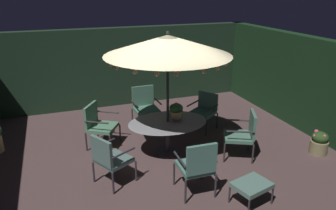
% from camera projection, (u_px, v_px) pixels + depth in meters
% --- Properties ---
extents(ground_plane, '(8.17, 7.53, 0.02)m').
position_uv_depth(ground_plane, '(159.00, 158.00, 6.91)').
color(ground_plane, '#513B3B').
extents(hedge_backdrop_rear, '(8.17, 0.30, 2.32)m').
position_uv_depth(hedge_backdrop_rear, '(121.00, 67.00, 9.69)').
color(hedge_backdrop_rear, '#1A2E1E').
rests_on(hedge_backdrop_rear, ground_plane).
extents(hedge_backdrop_right, '(0.30, 7.53, 2.32)m').
position_uv_depth(hedge_backdrop_right, '(314.00, 87.00, 7.77)').
color(hedge_backdrop_right, black).
rests_on(hedge_backdrop_right, ground_plane).
extents(patio_dining_table, '(1.71, 1.28, 0.74)m').
position_uv_depth(patio_dining_table, '(168.00, 127.00, 6.91)').
color(patio_dining_table, '#2F2A31').
rests_on(patio_dining_table, ground_plane).
extents(patio_umbrella, '(2.54, 2.54, 2.63)m').
position_uv_depth(patio_umbrella, '(168.00, 45.00, 6.30)').
color(patio_umbrella, '#2F3032').
rests_on(patio_umbrella, ground_plane).
extents(centerpiece_planter, '(0.29, 0.29, 0.41)m').
position_uv_depth(centerpiece_planter, '(176.00, 111.00, 6.85)').
color(centerpiece_planter, tan).
rests_on(centerpiece_planter, patio_dining_table).
extents(patio_chair_north, '(0.81, 0.82, 1.00)m').
position_uv_depth(patio_chair_north, '(244.00, 132.00, 6.76)').
color(patio_chair_north, '#322B2C').
rests_on(patio_chair_north, ground_plane).
extents(patio_chair_northeast, '(0.82, 0.82, 0.91)m').
position_uv_depth(patio_chair_northeast, '(204.00, 109.00, 8.14)').
color(patio_chair_northeast, '#2D2A2D').
rests_on(patio_chair_northeast, ground_plane).
extents(patio_chair_east, '(0.65, 0.64, 1.02)m').
position_uv_depth(patio_chair_east, '(145.00, 104.00, 8.31)').
color(patio_chair_east, '#322E2D').
rests_on(patio_chair_east, ground_plane).
extents(patio_chair_southeast, '(0.84, 0.85, 0.99)m').
position_uv_depth(patio_chair_southeast, '(98.00, 123.00, 7.24)').
color(patio_chair_southeast, '#2F2A2D').
rests_on(patio_chair_southeast, ground_plane).
extents(patio_chair_south, '(0.78, 0.79, 0.98)m').
position_uv_depth(patio_chair_south, '(109.00, 157.00, 5.80)').
color(patio_chair_south, '#2D2A33').
rests_on(patio_chair_south, ground_plane).
extents(patio_chair_southwest, '(0.61, 0.63, 1.05)m').
position_uv_depth(patio_chair_southwest, '(197.00, 165.00, 5.48)').
color(patio_chair_southwest, '#2A2A2D').
rests_on(patio_chair_southwest, ground_plane).
extents(ottoman_footrest, '(0.69, 0.59, 0.39)m').
position_uv_depth(ottoman_footrest, '(252.00, 186.00, 5.34)').
color(ottoman_footrest, '#2E2A31').
rests_on(ottoman_footrest, ground_plane).
extents(potted_plant_left_far, '(0.37, 0.37, 0.52)m').
position_uv_depth(potted_plant_left_far, '(319.00, 143.00, 7.00)').
color(potted_plant_left_far, olive).
rests_on(potted_plant_left_far, ground_plane).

